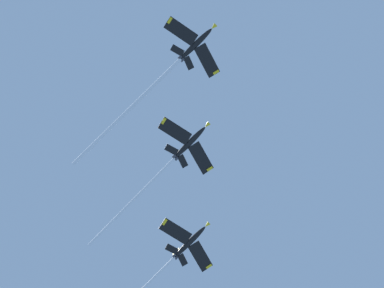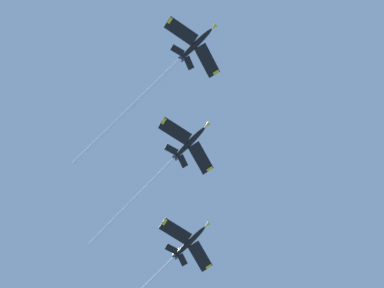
# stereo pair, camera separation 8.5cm
# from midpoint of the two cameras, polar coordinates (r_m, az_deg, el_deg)

# --- Properties ---
(jet_lead) EXTENTS (50.72, 20.16, 18.94)m
(jet_lead) POSITION_cam_midpoint_polar(r_m,az_deg,el_deg) (156.52, -2.69, 6.83)
(jet_lead) COLOR black
(jet_second) EXTENTS (43.67, 20.16, 16.93)m
(jet_second) POSITION_cam_midpoint_polar(r_m,az_deg,el_deg) (158.16, -1.77, -1.42)
(jet_second) COLOR black
(jet_third) EXTENTS (47.70, 20.15, 17.04)m
(jet_third) POSITION_cam_midpoint_polar(r_m,az_deg,el_deg) (165.15, -2.14, -11.42)
(jet_third) COLOR black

